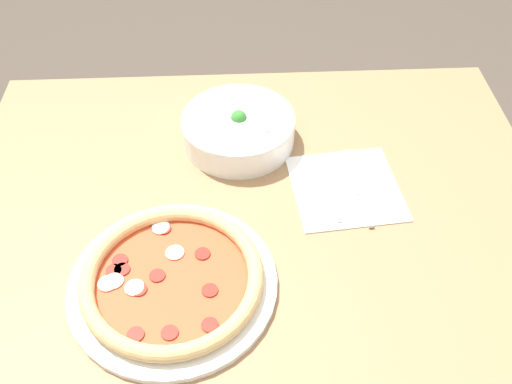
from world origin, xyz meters
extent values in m
cube|color=#99724C|center=(0.00, 0.00, 0.74)|extent=(1.11, 0.86, 0.03)
cylinder|color=olive|center=(-0.48, 0.36, 0.36)|extent=(0.06, 0.06, 0.72)
cylinder|color=olive|center=(0.48, 0.36, 0.36)|extent=(0.06, 0.06, 0.72)
cylinder|color=white|center=(-0.14, -0.16, 0.76)|extent=(0.34, 0.34, 0.01)
torus|color=tan|center=(-0.14, -0.16, 0.78)|extent=(0.30, 0.30, 0.03)
cylinder|color=#D14C28|center=(-0.14, -0.16, 0.77)|extent=(0.26, 0.26, 0.01)
cylinder|color=maroon|center=(-0.17, -0.16, 0.77)|extent=(0.03, 0.03, 0.00)
cylinder|color=maroon|center=(-0.10, -0.11, 0.77)|extent=(0.03, 0.03, 0.00)
cylinder|color=maroon|center=(-0.24, -0.14, 0.77)|extent=(0.03, 0.03, 0.00)
cylinder|color=maroon|center=(-0.16, -0.06, 0.77)|extent=(0.03, 0.03, 0.00)
cylinder|color=maroon|center=(-0.23, -0.12, 0.77)|extent=(0.03, 0.03, 0.00)
cylinder|color=maroon|center=(-0.19, -0.18, 0.77)|extent=(0.03, 0.03, 0.00)
cylinder|color=maroon|center=(-0.08, -0.25, 0.77)|extent=(0.03, 0.03, 0.00)
cylinder|color=maroon|center=(-0.19, -0.26, 0.77)|extent=(0.03, 0.03, 0.00)
cylinder|color=maroon|center=(-0.08, -0.19, 0.77)|extent=(0.03, 0.03, 0.00)
cylinder|color=maroon|center=(-0.14, -0.26, 0.77)|extent=(0.03, 0.03, 0.00)
cylinder|color=maroon|center=(-0.17, -0.05, 0.77)|extent=(0.03, 0.03, 0.00)
cylinder|color=maroon|center=(-0.23, -0.14, 0.77)|extent=(0.03, 0.03, 0.00)
ellipsoid|color=silver|center=(-0.14, -0.11, 0.77)|extent=(0.03, 0.03, 0.01)
ellipsoid|color=silver|center=(-0.24, -0.16, 0.77)|extent=(0.03, 0.03, 0.01)
ellipsoid|color=silver|center=(-0.17, -0.05, 0.77)|extent=(0.03, 0.03, 0.01)
ellipsoid|color=silver|center=(-0.20, -0.18, 0.77)|extent=(0.03, 0.03, 0.01)
ellipsoid|color=silver|center=(-0.25, -0.17, 0.77)|extent=(0.03, 0.03, 0.01)
cylinder|color=white|center=(-0.03, 0.19, 0.78)|extent=(0.23, 0.23, 0.06)
torus|color=white|center=(-0.03, 0.19, 0.81)|extent=(0.23, 0.23, 0.01)
ellipsoid|color=#998466|center=(-0.04, 0.13, 0.80)|extent=(0.04, 0.04, 0.02)
ellipsoid|color=tan|center=(0.00, 0.25, 0.80)|extent=(0.04, 0.03, 0.02)
ellipsoid|color=tan|center=(-0.02, 0.16, 0.80)|extent=(0.03, 0.02, 0.02)
ellipsoid|color=tan|center=(-0.03, 0.26, 0.80)|extent=(0.04, 0.04, 0.02)
sphere|color=#388433|center=(-0.03, 0.19, 0.81)|extent=(0.03, 0.03, 0.03)
ellipsoid|color=yellow|center=(0.03, 0.14, 0.80)|extent=(0.04, 0.02, 0.02)
cube|color=white|center=(0.17, 0.04, 0.75)|extent=(0.22, 0.22, 0.00)
cube|color=silver|center=(0.14, 0.02, 0.76)|extent=(0.01, 0.12, 0.00)
cube|color=silver|center=(0.15, 0.11, 0.76)|extent=(0.00, 0.05, 0.00)
cube|color=silver|center=(0.14, 0.11, 0.76)|extent=(0.00, 0.05, 0.00)
cube|color=silver|center=(0.14, 0.11, 0.76)|extent=(0.00, 0.05, 0.00)
cube|color=silver|center=(0.13, 0.10, 0.76)|extent=(0.00, 0.05, 0.00)
cube|color=silver|center=(0.20, -0.02, 0.76)|extent=(0.01, 0.08, 0.01)
cube|color=silver|center=(0.20, 0.08, 0.76)|extent=(0.02, 0.12, 0.00)
camera|label=1|loc=(-0.03, -0.70, 1.53)|focal=40.00mm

